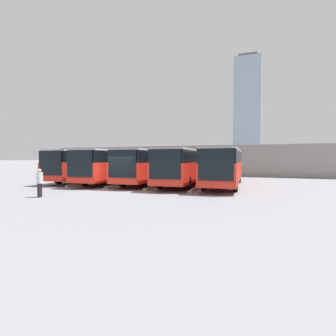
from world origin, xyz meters
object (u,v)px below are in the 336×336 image
object	(u,v)px
bus_2	(151,165)
pedestrian	(40,182)
bus_3	(118,165)
bus_1	(185,165)
bus_0	(224,166)
bus_4	(92,164)

from	to	relation	value
bus_2	pedestrian	distance (m)	11.06
bus_2	bus_3	xyz separation A→B (m)	(3.45, 0.46, 0.00)
pedestrian	bus_1	bearing A→B (deg)	125.29
pedestrian	bus_2	bearing A→B (deg)	141.58
bus_1	bus_2	distance (m)	3.46
bus_0	bus_3	bearing A→B (deg)	-1.80
bus_2	bus_4	distance (m)	6.91
bus_2	pedestrian	bearing A→B (deg)	72.54
bus_1	pedestrian	bearing A→B (deg)	56.25
pedestrian	bus_3	bearing A→B (deg)	159.96
bus_4	pedestrian	world-z (taller)	bus_4
bus_3	bus_4	world-z (taller)	same
bus_3	bus_4	size ratio (longest dim) A/B	1.00
bus_1	pedestrian	world-z (taller)	bus_1
bus_1	pedestrian	distance (m)	12.16
pedestrian	bus_0	bearing A→B (deg)	113.31
bus_2	bus_4	xyz separation A→B (m)	(6.91, -0.14, 0.00)
bus_3	pedestrian	size ratio (longest dim) A/B	7.09
bus_0	pedestrian	distance (m)	14.26
bus_3	bus_4	xyz separation A→B (m)	(3.45, -0.60, 0.00)
bus_0	bus_2	size ratio (longest dim) A/B	1.00
bus_0	bus_4	bearing A→B (deg)	-4.64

